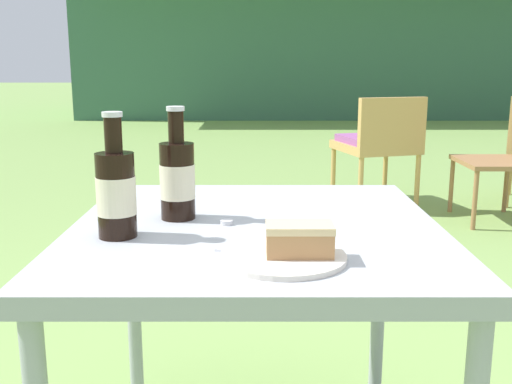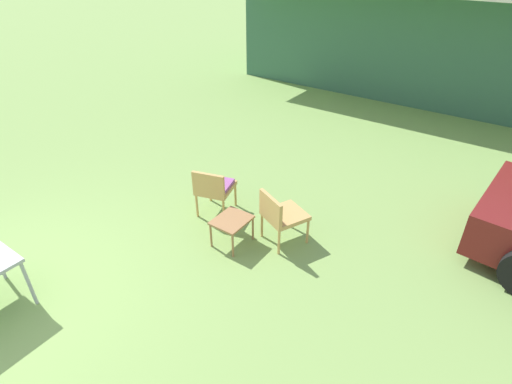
# 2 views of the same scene
# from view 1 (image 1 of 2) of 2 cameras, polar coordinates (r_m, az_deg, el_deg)

# --- Properties ---
(cabin_building) EXTENTS (10.32, 5.03, 3.35)m
(cabin_building) POSITION_cam_1_polar(r_m,az_deg,el_deg) (12.89, 8.47, 15.02)
(cabin_building) COLOR #38664C
(cabin_building) RESTS_ON ground_plane
(wicker_chair_cushioned) EXTENTS (0.63, 0.65, 0.80)m
(wicker_chair_cushioned) POSITION_cam_1_polar(r_m,az_deg,el_deg) (4.45, 11.53, 4.77)
(wicker_chair_cushioned) COLOR tan
(wicker_chair_cushioned) RESTS_ON ground_plane
(garden_side_table) EXTENTS (0.43, 0.51, 0.41)m
(garden_side_table) POSITION_cam_1_polar(r_m,az_deg,el_deg) (4.25, 21.59, 2.19)
(garden_side_table) COLOR #996B42
(garden_side_table) RESTS_ON ground_plane
(patio_table) EXTENTS (0.81, 0.85, 0.69)m
(patio_table) POSITION_cam_1_polar(r_m,az_deg,el_deg) (1.35, 0.01, -5.72)
(patio_table) COLOR #9EA3A8
(patio_table) RESTS_ON ground_plane
(cake_on_plate) EXTENTS (0.23, 0.23, 0.07)m
(cake_on_plate) POSITION_cam_1_polar(r_m,az_deg,el_deg) (1.09, 3.40, -5.39)
(cake_on_plate) COLOR silver
(cake_on_plate) RESTS_ON patio_table
(cola_bottle_near) EXTENTS (0.08, 0.08, 0.25)m
(cola_bottle_near) POSITION_cam_1_polar(r_m,az_deg,el_deg) (1.36, -7.50, 1.36)
(cola_bottle_near) COLOR black
(cola_bottle_near) RESTS_ON patio_table
(cola_bottle_far) EXTENTS (0.08, 0.08, 0.25)m
(cola_bottle_far) POSITION_cam_1_polar(r_m,az_deg,el_deg) (1.24, -13.18, 0.05)
(cola_bottle_far) COLOR black
(cola_bottle_far) RESTS_ON patio_table
(fork) EXTENTS (0.16, 0.07, 0.01)m
(fork) POSITION_cam_1_polar(r_m,az_deg,el_deg) (1.11, -0.18, -6.01)
(fork) COLOR silver
(fork) RESTS_ON patio_table
(loose_bottle_cap) EXTENTS (0.03, 0.03, 0.01)m
(loose_bottle_cap) POSITION_cam_1_polar(r_m,az_deg,el_deg) (1.32, -2.78, -2.91)
(loose_bottle_cap) COLOR silver
(loose_bottle_cap) RESTS_ON patio_table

